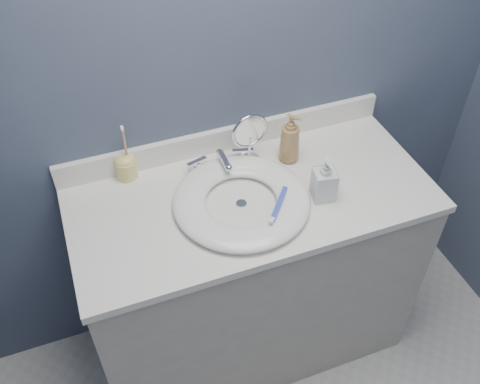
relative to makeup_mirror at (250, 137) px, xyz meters
name	(u,v)px	position (x,y,z in m)	size (l,w,h in m)	color
back_wall	(223,70)	(-0.05, 0.11, 0.21)	(2.20, 0.02, 2.40)	#414E62
vanity_cabinet	(250,278)	(-0.05, -0.17, -0.56)	(1.20, 0.55, 0.85)	#B5B1A5
countertop	(252,198)	(-0.05, -0.17, -0.12)	(1.22, 0.57, 0.03)	white
backsplash	(226,139)	(-0.05, 0.10, -0.06)	(1.22, 0.02, 0.09)	white
basin	(241,201)	(-0.10, -0.20, -0.09)	(0.45, 0.45, 0.04)	white
drain	(241,204)	(-0.10, -0.20, -0.11)	(0.04, 0.04, 0.01)	silver
faucet	(221,162)	(-0.10, 0.00, -0.08)	(0.25, 0.13, 0.07)	silver
makeup_mirror	(250,137)	(0.00, 0.00, 0.00)	(0.14, 0.08, 0.20)	silver
soap_bottle_amber	(290,138)	(0.13, -0.04, -0.01)	(0.07, 0.07, 0.19)	#9F7848
soap_bottle_clear	(325,178)	(0.16, -0.26, -0.03)	(0.07, 0.07, 0.16)	silver
toothbrush_holder	(126,166)	(-0.42, 0.07, -0.06)	(0.07, 0.07, 0.21)	#E8DC74
toothbrush_lying	(278,205)	(-0.01, -0.28, -0.07)	(0.12, 0.14, 0.02)	#354BBC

